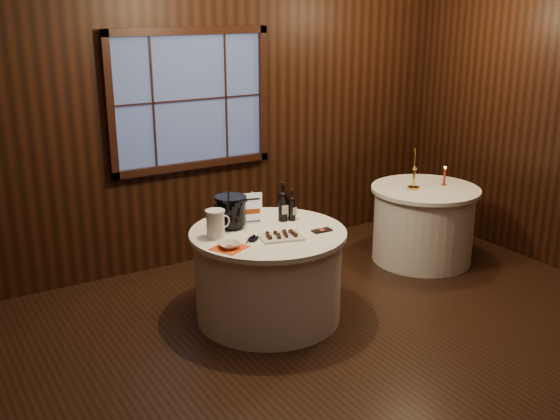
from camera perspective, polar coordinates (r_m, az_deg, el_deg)
ground at (r=4.88m, az=5.09°, el=-13.79°), size 6.00×6.00×0.00m
back_wall at (r=6.41m, az=-7.86°, el=8.57°), size 6.00×0.10×3.00m
main_table at (r=5.45m, az=-1.03°, el=-5.62°), size 1.28×1.28×0.77m
side_table at (r=6.81m, az=12.36°, el=-1.17°), size 1.08×1.08×0.77m
sign_stand at (r=5.47m, az=-2.43°, el=-0.20°), size 0.16×0.11×0.27m
port_bottle_left at (r=5.50m, az=0.26°, el=0.51°), size 0.08×0.08×0.34m
port_bottle_right at (r=5.53m, az=1.04°, el=0.28°), size 0.07×0.07×0.28m
ice_bucket at (r=5.36m, az=-4.29°, el=-0.09°), size 0.26×0.26×0.26m
chocolate_plate at (r=5.14m, az=0.10°, el=-2.26°), size 0.37×0.30×0.05m
chocolate_box at (r=5.31m, az=3.67°, el=-1.79°), size 0.16×0.09×0.01m
grape_bunch at (r=5.08m, az=-2.22°, el=-2.51°), size 0.17×0.10×0.04m
glass_pitcher at (r=5.15m, az=-5.62°, el=-1.18°), size 0.21×0.16×0.22m
orange_napkin at (r=4.96m, az=-4.43°, el=-3.30°), size 0.30×0.30×0.00m
cracker_bowl at (r=4.95m, az=-4.43°, el=-3.06°), size 0.18×0.18×0.04m
brass_candlestick at (r=6.59m, az=11.61°, el=3.08°), size 0.12×0.12×0.42m
red_candle at (r=6.79m, az=14.12°, el=2.72°), size 0.05×0.05×0.20m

